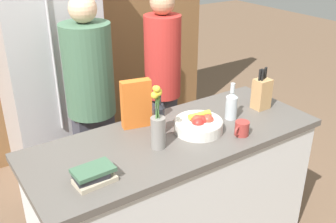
{
  "coord_description": "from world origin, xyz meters",
  "views": [
    {
      "loc": [
        -1.14,
        -1.63,
        2.0
      ],
      "look_at": [
        0.0,
        0.08,
        1.01
      ],
      "focal_mm": 42.0,
      "sensor_mm": 36.0,
      "label": 1
    }
  ],
  "objects_px": {
    "flower_vase": "(158,126)",
    "bottle_vinegar": "(159,117)",
    "knife_block": "(261,93)",
    "cereal_box": "(136,104)",
    "fruit_bowl": "(199,124)",
    "coffee_mug": "(242,129)",
    "bottle_oil": "(231,105)",
    "person_at_sink": "(91,96)",
    "person_in_blue": "(163,79)",
    "refrigerator": "(49,59)",
    "book_stack": "(93,175)"
  },
  "relations": [
    {
      "from": "bottle_oil",
      "to": "bottle_vinegar",
      "type": "distance_m",
      "value": 0.48
    },
    {
      "from": "fruit_bowl",
      "to": "person_in_blue",
      "type": "distance_m",
      "value": 0.88
    },
    {
      "from": "bottle_oil",
      "to": "bottle_vinegar",
      "type": "bearing_deg",
      "value": 169.72
    },
    {
      "from": "fruit_bowl",
      "to": "knife_block",
      "type": "xyz_separation_m",
      "value": [
        0.54,
        0.03,
        0.06
      ]
    },
    {
      "from": "flower_vase",
      "to": "book_stack",
      "type": "xyz_separation_m",
      "value": [
        -0.43,
        -0.1,
        -0.09
      ]
    },
    {
      "from": "book_stack",
      "to": "person_in_blue",
      "type": "bearing_deg",
      "value": 43.39
    },
    {
      "from": "knife_block",
      "to": "cereal_box",
      "type": "relative_size",
      "value": 0.95
    },
    {
      "from": "refrigerator",
      "to": "bottle_vinegar",
      "type": "height_order",
      "value": "refrigerator"
    },
    {
      "from": "fruit_bowl",
      "to": "book_stack",
      "type": "height_order",
      "value": "fruit_bowl"
    },
    {
      "from": "fruit_bowl",
      "to": "flower_vase",
      "type": "xyz_separation_m",
      "value": [
        -0.3,
        -0.02,
        0.08
      ]
    },
    {
      "from": "flower_vase",
      "to": "person_at_sink",
      "type": "height_order",
      "value": "person_at_sink"
    },
    {
      "from": "cereal_box",
      "to": "book_stack",
      "type": "height_order",
      "value": "cereal_box"
    },
    {
      "from": "knife_block",
      "to": "person_in_blue",
      "type": "bearing_deg",
      "value": 107.36
    },
    {
      "from": "bottle_oil",
      "to": "bottle_vinegar",
      "type": "height_order",
      "value": "bottle_vinegar"
    },
    {
      "from": "coffee_mug",
      "to": "book_stack",
      "type": "xyz_separation_m",
      "value": [
        -0.9,
        0.05,
        -0.01
      ]
    },
    {
      "from": "knife_block",
      "to": "bottle_vinegar",
      "type": "bearing_deg",
      "value": 174.11
    },
    {
      "from": "knife_block",
      "to": "bottle_oil",
      "type": "relative_size",
      "value": 1.18
    },
    {
      "from": "coffee_mug",
      "to": "bottle_vinegar",
      "type": "bearing_deg",
      "value": 143.21
    },
    {
      "from": "bottle_oil",
      "to": "cereal_box",
      "type": "bearing_deg",
      "value": 156.41
    },
    {
      "from": "book_stack",
      "to": "bottle_vinegar",
      "type": "xyz_separation_m",
      "value": [
        0.52,
        0.23,
        0.07
      ]
    },
    {
      "from": "coffee_mug",
      "to": "bottle_oil",
      "type": "distance_m",
      "value": 0.23
    },
    {
      "from": "flower_vase",
      "to": "bottle_vinegar",
      "type": "relative_size",
      "value": 1.4
    },
    {
      "from": "cereal_box",
      "to": "person_at_sink",
      "type": "height_order",
      "value": "person_at_sink"
    },
    {
      "from": "refrigerator",
      "to": "flower_vase",
      "type": "bearing_deg",
      "value": -85.55
    },
    {
      "from": "knife_block",
      "to": "refrigerator",
      "type": "bearing_deg",
      "value": 124.32
    },
    {
      "from": "fruit_bowl",
      "to": "bottle_vinegar",
      "type": "xyz_separation_m",
      "value": [
        -0.21,
        0.11,
        0.06
      ]
    },
    {
      "from": "cereal_box",
      "to": "book_stack",
      "type": "relative_size",
      "value": 1.48
    },
    {
      "from": "refrigerator",
      "to": "bottle_vinegar",
      "type": "distance_m",
      "value": 1.33
    },
    {
      "from": "bottle_oil",
      "to": "fruit_bowl",
      "type": "bearing_deg",
      "value": -175.18
    },
    {
      "from": "fruit_bowl",
      "to": "knife_block",
      "type": "relative_size",
      "value": 1.03
    },
    {
      "from": "fruit_bowl",
      "to": "bottle_oil",
      "type": "bearing_deg",
      "value": 4.82
    },
    {
      "from": "flower_vase",
      "to": "coffee_mug",
      "type": "bearing_deg",
      "value": -17.72
    },
    {
      "from": "bottle_oil",
      "to": "bottle_vinegar",
      "type": "relative_size",
      "value": 0.9
    },
    {
      "from": "person_at_sink",
      "to": "book_stack",
      "type": "bearing_deg",
      "value": -110.19
    },
    {
      "from": "refrigerator",
      "to": "flower_vase",
      "type": "xyz_separation_m",
      "value": [
        0.11,
        -1.45,
        -0.0
      ]
    },
    {
      "from": "coffee_mug",
      "to": "bottle_vinegar",
      "type": "distance_m",
      "value": 0.48
    },
    {
      "from": "refrigerator",
      "to": "bottle_oil",
      "type": "bearing_deg",
      "value": -64.04
    },
    {
      "from": "refrigerator",
      "to": "cereal_box",
      "type": "bearing_deg",
      "value": -83.1
    },
    {
      "from": "bottle_oil",
      "to": "person_at_sink",
      "type": "height_order",
      "value": "person_at_sink"
    },
    {
      "from": "coffee_mug",
      "to": "person_at_sink",
      "type": "bearing_deg",
      "value": 116.75
    },
    {
      "from": "bottle_vinegar",
      "to": "book_stack",
      "type": "bearing_deg",
      "value": -155.78
    },
    {
      "from": "flower_vase",
      "to": "bottle_vinegar",
      "type": "bearing_deg",
      "value": 55.12
    },
    {
      "from": "book_stack",
      "to": "fruit_bowl",
      "type": "bearing_deg",
      "value": 9.73
    },
    {
      "from": "bottle_vinegar",
      "to": "refrigerator",
      "type": "bearing_deg",
      "value": 98.89
    },
    {
      "from": "knife_block",
      "to": "person_at_sink",
      "type": "height_order",
      "value": "person_at_sink"
    },
    {
      "from": "coffee_mug",
      "to": "flower_vase",
      "type": "bearing_deg",
      "value": 162.28
    },
    {
      "from": "person_at_sink",
      "to": "fruit_bowl",
      "type": "bearing_deg",
      "value": -65.6
    },
    {
      "from": "book_stack",
      "to": "coffee_mug",
      "type": "bearing_deg",
      "value": -3.26
    },
    {
      "from": "cereal_box",
      "to": "fruit_bowl",
      "type": "bearing_deg",
      "value": -43.79
    },
    {
      "from": "coffee_mug",
      "to": "knife_block",
      "type": "bearing_deg",
      "value": 29.79
    }
  ]
}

